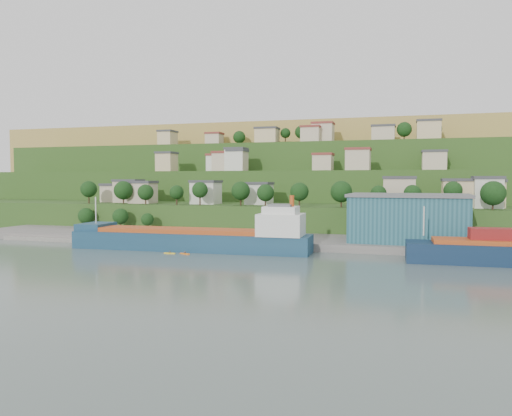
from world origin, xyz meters
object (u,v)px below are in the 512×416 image
at_px(cargo_ship_near, 197,240).
at_px(caravan, 91,230).
at_px(warehouse, 408,218).
at_px(kayak_orange, 185,253).

height_order(cargo_ship_near, caravan, cargo_ship_near).
bearing_deg(warehouse, caravan, -176.53).
height_order(cargo_ship_near, warehouse, warehouse).
bearing_deg(caravan, kayak_orange, -37.19).
distance_m(warehouse, caravan, 96.68).
xyz_separation_m(cargo_ship_near, caravan, (-43.39, 15.69, -0.01)).
distance_m(cargo_ship_near, kayak_orange, 7.45).
relative_size(cargo_ship_near, warehouse, 2.04).
height_order(cargo_ship_near, kayak_orange, cargo_ship_near).
height_order(warehouse, caravan, warehouse).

